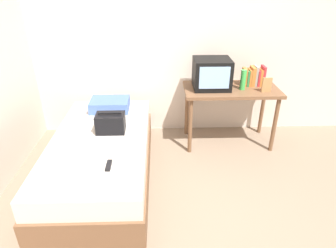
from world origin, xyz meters
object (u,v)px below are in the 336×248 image
(magazine, at_px, (78,152))
(bed, at_px, (102,159))
(tv, at_px, (212,74))
(remote_dark, at_px, (109,165))
(water_bottle, at_px, (243,80))
(picture_frame, at_px, (267,85))
(desk, at_px, (231,95))
(book_row, at_px, (253,77))
(pillow, at_px, (110,105))
(handbag, at_px, (111,123))

(magazine, bearing_deg, bed, 60.50)
(tv, distance_m, remote_dark, 1.74)
(water_bottle, bearing_deg, magazine, -151.30)
(tv, distance_m, picture_frame, 0.66)
(picture_frame, xyz_separation_m, remote_dark, (-1.72, -1.13, -0.32))
(desk, relative_size, tv, 2.64)
(bed, relative_size, book_row, 7.55)
(desk, height_order, water_bottle, water_bottle)
(picture_frame, bearing_deg, book_row, 110.58)
(tv, xyz_separation_m, picture_frame, (0.63, -0.16, -0.09))
(picture_frame, height_order, remote_dark, picture_frame)
(picture_frame, distance_m, pillow, 1.90)
(bed, bearing_deg, remote_dark, -71.68)
(desk, distance_m, magazine, 1.97)
(desk, height_order, tv, tv)
(tv, distance_m, water_bottle, 0.38)
(remote_dark, bearing_deg, magazine, 143.61)
(bed, xyz_separation_m, water_bottle, (1.63, 0.70, 0.63))
(magazine, bearing_deg, pillow, 80.02)
(bed, height_order, handbag, handbag)
(handbag, bearing_deg, remote_dark, -84.12)
(water_bottle, relative_size, magazine, 0.83)
(desk, xyz_separation_m, book_row, (0.29, 0.10, 0.21))
(picture_frame, xyz_separation_m, pillow, (-1.88, 0.09, -0.27))
(bed, distance_m, desk, 1.74)
(book_row, bearing_deg, tv, -171.25)
(picture_frame, bearing_deg, water_bottle, 160.30)
(bed, bearing_deg, pillow, 88.82)
(remote_dark, bearing_deg, desk, 43.55)
(book_row, xyz_separation_m, pillow, (-1.79, -0.16, -0.29))
(desk, bearing_deg, tv, 177.03)
(water_bottle, xyz_separation_m, picture_frame, (0.26, -0.09, -0.03))
(pillow, bearing_deg, water_bottle, 0.21)
(picture_frame, xyz_separation_m, handbag, (-1.79, -0.48, -0.23))
(water_bottle, height_order, book_row, book_row)
(picture_frame, distance_m, remote_dark, 2.08)
(desk, xyz_separation_m, handbag, (-1.41, -0.63, -0.04))
(tv, bearing_deg, book_row, 8.75)
(bed, height_order, water_bottle, water_bottle)
(water_bottle, height_order, pillow, water_bottle)
(tv, distance_m, handbag, 1.36)
(pillow, bearing_deg, remote_dark, -82.61)
(desk, distance_m, water_bottle, 0.26)
(pillow, xyz_separation_m, handbag, (0.09, -0.57, 0.04))
(book_row, height_order, picture_frame, book_row)
(bed, xyz_separation_m, handbag, (0.11, 0.13, 0.36))
(desk, bearing_deg, handbag, -155.95)
(magazine, bearing_deg, remote_dark, -36.39)
(handbag, bearing_deg, book_row, 23.15)
(magazine, bearing_deg, desk, 31.74)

